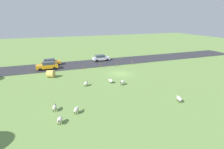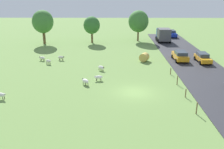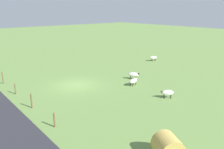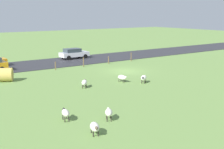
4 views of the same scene
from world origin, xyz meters
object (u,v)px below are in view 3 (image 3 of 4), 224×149
at_px(sheep_6, 133,81).
at_px(sheep_3, 134,75).
at_px(sheep_2, 167,93).
at_px(hay_bale_0, 168,147).
at_px(sheep_5, 154,58).

bearing_deg(sheep_6, sheep_3, -135.98).
relative_size(sheep_2, hay_bale_0, 0.81).
xyz_separation_m(sheep_2, sheep_3, (-1.71, -5.88, 0.02)).
height_order(sheep_2, sheep_6, sheep_2).
bearing_deg(hay_bale_0, sheep_5, -138.56).
relative_size(sheep_6, hay_bale_0, 0.85).
bearing_deg(sheep_3, sheep_5, -153.23).
xyz_separation_m(sheep_2, sheep_6, (-0.13, -4.35, -0.02)).
xyz_separation_m(sheep_2, hay_bale_0, (7.00, 5.17, 0.21)).
bearing_deg(sheep_3, hay_bale_0, 51.74).
distance_m(sheep_2, sheep_5, 14.80).
distance_m(sheep_3, sheep_6, 2.20).
distance_m(sheep_5, sheep_6, 12.05).
relative_size(sheep_3, hay_bale_0, 0.90).
relative_size(sheep_2, sheep_6, 0.95).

